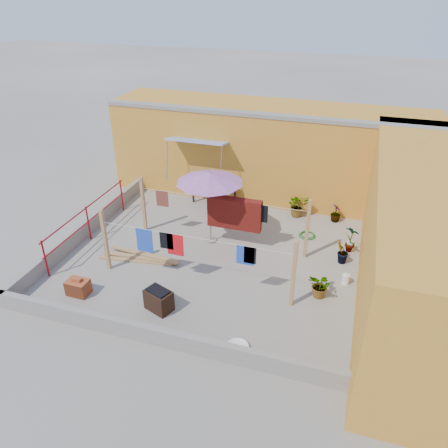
# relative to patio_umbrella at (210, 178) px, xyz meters

# --- Properties ---
(ground) EXTENTS (80.00, 80.00, 0.00)m
(ground) POSITION_rel_patio_umbrella_xyz_m (0.33, -0.79, -2.07)
(ground) COLOR #9E998E
(ground) RESTS_ON ground
(wall_back) EXTENTS (11.00, 3.27, 3.21)m
(wall_back) POSITION_rel_patio_umbrella_xyz_m (0.83, 3.90, -0.46)
(wall_back) COLOR #C3862A
(wall_back) RESTS_ON ground
(wall_right) EXTENTS (2.40, 9.00, 3.20)m
(wall_right) POSITION_rel_patio_umbrella_xyz_m (5.53, -0.79, -0.47)
(wall_right) COLOR #C3862A
(wall_right) RESTS_ON ground
(parapet_front) EXTENTS (8.30, 0.16, 0.44)m
(parapet_front) POSITION_rel_patio_umbrella_xyz_m (0.33, -4.37, -1.85)
(parapet_front) COLOR gray
(parapet_front) RESTS_ON ground
(parapet_left) EXTENTS (0.16, 7.30, 0.44)m
(parapet_left) POSITION_rel_patio_umbrella_xyz_m (-3.75, -0.79, -1.85)
(parapet_left) COLOR gray
(parapet_left) RESTS_ON ground
(red_railing) EXTENTS (0.05, 4.20, 1.10)m
(red_railing) POSITION_rel_patio_umbrella_xyz_m (-3.52, -0.99, -1.35)
(red_railing) COLOR #A2101C
(red_railing) RESTS_ON ground
(clothesline_rig) EXTENTS (5.09, 2.35, 1.80)m
(clothesline_rig) POSITION_rel_patio_umbrella_xyz_m (0.63, -0.27, -1.04)
(clothesline_rig) COLOR tan
(clothesline_rig) RESTS_ON ground
(patio_umbrella) EXTENTS (2.38, 2.38, 2.30)m
(patio_umbrella) POSITION_rel_patio_umbrella_xyz_m (0.00, 0.00, 0.00)
(patio_umbrella) COLOR gray
(patio_umbrella) RESTS_ON ground
(outdoor_table) EXTENTS (1.71, 1.20, 0.72)m
(outdoor_table) POSITION_rel_patio_umbrella_xyz_m (-0.72, 2.41, -1.41)
(outdoor_table) COLOR black
(outdoor_table) RESTS_ON ground
(brick_stack) EXTENTS (0.54, 0.40, 0.47)m
(brick_stack) POSITION_rel_patio_umbrella_xyz_m (-2.32, -3.39, -1.86)
(brick_stack) COLOR #AA4A27
(brick_stack) RESTS_ON ground
(lumber_pile) EXTENTS (2.32, 0.63, 0.14)m
(lumber_pile) POSITION_rel_patio_umbrella_xyz_m (-1.57, -1.55, -2.00)
(lumber_pile) COLOR tan
(lumber_pile) RESTS_ON ground
(brazier) EXTENTS (0.74, 0.62, 0.57)m
(brazier) POSITION_rel_patio_umbrella_xyz_m (-0.15, -3.31, -1.79)
(brazier) COLOR black
(brazier) RESTS_ON ground
(white_basin) EXTENTS (0.51, 0.51, 0.09)m
(white_basin) POSITION_rel_patio_umbrella_xyz_m (2.00, -3.99, -2.02)
(white_basin) COLOR white
(white_basin) RESTS_ON ground
(water_jug_a) EXTENTS (0.20, 0.20, 0.31)m
(water_jug_a) POSITION_rel_patio_umbrella_xyz_m (4.03, -0.93, -1.93)
(water_jug_a) COLOR white
(water_jug_a) RESTS_ON ground
(water_jug_b) EXTENTS (0.20, 0.20, 0.32)m
(water_jug_b) POSITION_rel_patio_umbrella_xyz_m (4.03, 0.75, -1.93)
(water_jug_b) COLOR white
(water_jug_b) RESTS_ON ground
(green_hose) EXTENTS (0.52, 0.52, 0.08)m
(green_hose) POSITION_rel_patio_umbrella_xyz_m (2.74, 1.17, -2.03)
(green_hose) COLOR #18701D
(green_hose) RESTS_ON ground
(plant_back_a) EXTENTS (0.89, 0.85, 0.78)m
(plant_back_a) POSITION_rel_patio_umbrella_xyz_m (2.22, 2.41, -1.68)
(plant_back_a) COLOR #215919
(plant_back_a) RESTS_ON ground
(plant_back_b) EXTENTS (0.40, 0.40, 0.59)m
(plant_back_b) POSITION_rel_patio_umbrella_xyz_m (3.46, 2.41, -1.77)
(plant_back_b) COLOR #215919
(plant_back_b) RESTS_ON ground
(plant_right_a) EXTENTS (0.54, 0.49, 0.85)m
(plant_right_a) POSITION_rel_patio_umbrella_xyz_m (4.03, 0.69, -1.64)
(plant_right_a) COLOR #215919
(plant_right_a) RESTS_ON ground
(plant_right_b) EXTENTS (0.47, 0.49, 0.69)m
(plant_right_b) POSITION_rel_patio_umbrella_xyz_m (3.84, 0.00, -1.72)
(plant_right_b) COLOR #215919
(plant_right_b) RESTS_ON ground
(plant_right_c) EXTENTS (0.77, 0.76, 0.65)m
(plant_right_c) POSITION_rel_patio_umbrella_xyz_m (3.46, -1.67, -1.74)
(plant_right_c) COLOR #215919
(plant_right_c) RESTS_ON ground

